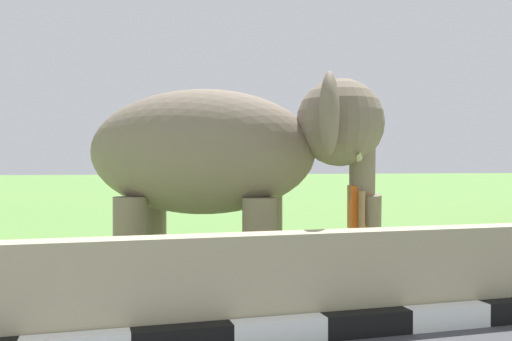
% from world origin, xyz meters
% --- Properties ---
extents(barrier_parapet, '(28.00, 0.36, 1.00)m').
position_xyz_m(barrier_parapet, '(2.00, 3.67, 0.50)').
color(barrier_parapet, tan).
rests_on(barrier_parapet, ground_plane).
extents(elephant, '(4.04, 3.21, 2.81)m').
position_xyz_m(elephant, '(2.90, 5.85, 1.82)').
color(elephant, '#7B6B5B').
rests_on(elephant, ground_plane).
extents(person_handler, '(0.35, 0.64, 1.66)m').
position_xyz_m(person_handler, '(4.54, 5.24, 0.93)').
color(person_handler, navy).
rests_on(person_handler, ground_plane).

